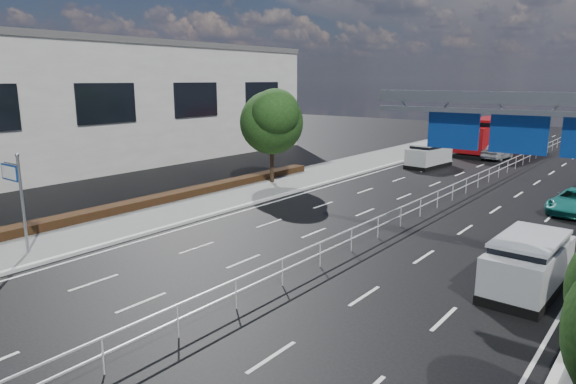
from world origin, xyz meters
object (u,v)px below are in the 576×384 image
Objects in this scene: overhead_gantry at (541,128)px; silver_minivan at (528,264)px; toilet_sign at (15,186)px; parked_car_teal at (576,201)px; near_car_silver at (498,151)px; white_minivan at (429,156)px; red_bus at (493,135)px; near_car_dark at (499,141)px.

overhead_gantry is 4.79m from silver_minivan.
toilet_sign reaches higher than silver_minivan.
overhead_gantry is at bearing -82.68° from parked_car_teal.
overhead_gantry is 31.57m from near_car_silver.
white_minivan is 8.87m from near_car_silver.
white_minivan is at bearing 81.16° from toilet_sign.
red_bus is at bearing 110.06° from silver_minivan.
overhead_gantry is (17.69, 10.05, 2.66)m from toilet_sign.
silver_minivan is 1.01× the size of parked_car_teal.
near_car_dark is at bearing -70.86° from near_car_silver.
near_car_dark is (-11.56, 37.27, -4.79)m from overhead_gantry.
silver_minivan is at bearing 114.13° from near_car_dark.
white_minivan is 1.01× the size of silver_minivan.
silver_minivan is at bearing -54.13° from white_minivan.
parked_car_teal is (17.45, 22.00, -2.29)m from toilet_sign.
parked_car_teal is at bearing 51.57° from toilet_sign.
near_car_dark is 27.74m from parked_car_teal.
parked_car_teal is (11.32, -25.32, -0.15)m from near_car_dark.
toilet_sign reaches higher than red_bus.
parked_car_teal is (-0.24, 11.95, -4.95)m from overhead_gantry.
white_minivan reaches higher than parked_car_teal.
toilet_sign is at bearing 82.44° from near_car_silver.
toilet_sign is 44.20m from red_bus.
toilet_sign is 28.18m from parked_car_teal.
white_minivan reaches higher than near_car_dark.
red_bus reaches higher than white_minivan.
overhead_gantry is at bearing 111.82° from near_car_silver.
toilet_sign is at bearing -151.84° from silver_minivan.
red_bus reaches higher than silver_minivan.
silver_minivan is (9.82, -30.85, 0.21)m from near_car_silver.
overhead_gantry reaches higher than near_car_dark.
toilet_sign is 0.42× the size of overhead_gantry.
near_car_silver is at bearing 107.77° from overhead_gantry.
white_minivan is 12.31m from red_bus.
toilet_sign is at bearing -93.03° from red_bus.
near_car_dark is at bearing 107.23° from overhead_gantry.
silver_minivan is at bearing 26.35° from toilet_sign.
overhead_gantry reaches higher than parked_car_teal.
silver_minivan is at bearing -75.59° from overhead_gantry.
near_car_dark is at bearing 120.26° from parked_car_teal.
near_car_dark is at bearing 108.96° from silver_minivan.
red_bus is 2.47× the size of near_car_dark.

